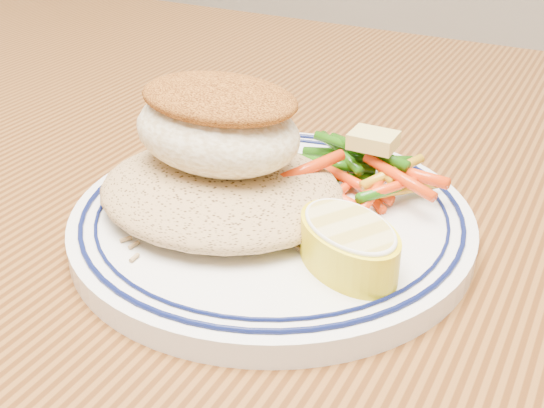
{
  "coord_description": "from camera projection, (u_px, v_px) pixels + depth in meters",
  "views": [
    {
      "loc": [
        0.16,
        -0.35,
        0.97
      ],
      "look_at": [
        -0.01,
        -0.03,
        0.77
      ],
      "focal_mm": 45.0,
      "sensor_mm": 36.0,
      "label": 1
    }
  ],
  "objects": [
    {
      "name": "dining_table",
      "position": [
        301.0,
        328.0,
        0.49
      ],
      "size": [
        1.5,
        0.9,
        0.75
      ],
      "color": "#4F2A0F",
      "rests_on": "ground"
    },
    {
      "name": "plate",
      "position": [
        272.0,
        219.0,
        0.42
      ],
      "size": [
        0.25,
        0.25,
        0.02
      ],
      "color": "white",
      "rests_on": "dining_table"
    },
    {
      "name": "rice_pilaf",
      "position": [
        221.0,
        186.0,
        0.41
      ],
      "size": [
        0.15,
        0.14,
        0.03
      ],
      "primitive_type": "ellipsoid",
      "color": "#A68353",
      "rests_on": "plate"
    },
    {
      "name": "fish_fillet",
      "position": [
        217.0,
        123.0,
        0.41
      ],
      "size": [
        0.11,
        0.09,
        0.05
      ],
      "color": "#F4EAC9",
      "rests_on": "rice_pilaf"
    },
    {
      "name": "vegetable_pile",
      "position": [
        361.0,
        172.0,
        0.43
      ],
      "size": [
        0.11,
        0.1,
        0.03
      ],
      "color": "red",
      "rests_on": "plate"
    },
    {
      "name": "butter_pat",
      "position": [
        373.0,
        140.0,
        0.43
      ],
      "size": [
        0.03,
        0.02,
        0.01
      ],
      "primitive_type": "cube",
      "rotation": [
        0.0,
        0.0,
        0.0
      ],
      "color": "#D6C468",
      "rests_on": "vegetable_pile"
    },
    {
      "name": "lemon_wedge",
      "position": [
        349.0,
        243.0,
        0.36
      ],
      "size": [
        0.09,
        0.09,
        0.03
      ],
      "color": "yellow",
      "rests_on": "plate"
    }
  ]
}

